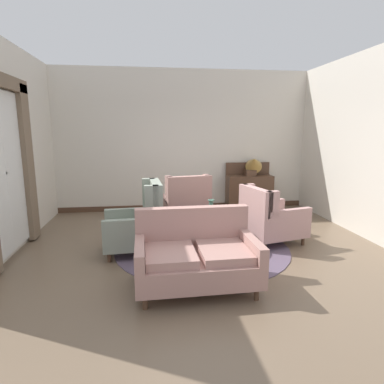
{
  "coord_description": "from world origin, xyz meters",
  "views": [
    {
      "loc": [
        -0.82,
        -4.58,
        1.89
      ],
      "look_at": [
        -0.13,
        0.54,
        0.88
      ],
      "focal_mm": 29.97,
      "sensor_mm": 36.0,
      "label": 1
    }
  ],
  "objects_px": {
    "sideboard": "(249,190)",
    "porcelain_vase": "(211,211)",
    "armchair_near_window": "(269,219)",
    "gramophone": "(253,164)",
    "settee": "(196,256)",
    "armchair_back_corner": "(139,224)",
    "armchair_foreground_right": "(186,208)",
    "coffee_table": "(212,225)",
    "side_table": "(260,209)"
  },
  "relations": [
    {
      "from": "armchair_near_window",
      "to": "armchair_foreground_right",
      "type": "distance_m",
      "value": 1.56
    },
    {
      "from": "porcelain_vase",
      "to": "settee",
      "type": "height_order",
      "value": "settee"
    },
    {
      "from": "coffee_table",
      "to": "armchair_back_corner",
      "type": "relative_size",
      "value": 0.86
    },
    {
      "from": "armchair_near_window",
      "to": "gramophone",
      "type": "bearing_deg",
      "value": -24.13
    },
    {
      "from": "settee",
      "to": "side_table",
      "type": "bearing_deg",
      "value": 51.89
    },
    {
      "from": "settee",
      "to": "armchair_back_corner",
      "type": "bearing_deg",
      "value": 119.1
    },
    {
      "from": "gramophone",
      "to": "armchair_near_window",
      "type": "bearing_deg",
      "value": -100.94
    },
    {
      "from": "sideboard",
      "to": "armchair_back_corner",
      "type": "bearing_deg",
      "value": -136.05
    },
    {
      "from": "side_table",
      "to": "armchair_near_window",
      "type": "bearing_deg",
      "value": -94.61
    },
    {
      "from": "porcelain_vase",
      "to": "armchair_foreground_right",
      "type": "relative_size",
      "value": 0.31
    },
    {
      "from": "settee",
      "to": "armchair_back_corner",
      "type": "height_order",
      "value": "armchair_back_corner"
    },
    {
      "from": "armchair_back_corner",
      "to": "armchair_near_window",
      "type": "xyz_separation_m",
      "value": [
        2.16,
        0.17,
        -0.04
      ]
    },
    {
      "from": "settee",
      "to": "armchair_back_corner",
      "type": "relative_size",
      "value": 1.31
    },
    {
      "from": "coffee_table",
      "to": "armchair_foreground_right",
      "type": "height_order",
      "value": "armchair_foreground_right"
    },
    {
      "from": "sideboard",
      "to": "settee",
      "type": "bearing_deg",
      "value": -116.46
    },
    {
      "from": "porcelain_vase",
      "to": "sideboard",
      "type": "bearing_deg",
      "value": 60.24
    },
    {
      "from": "armchair_near_window",
      "to": "side_table",
      "type": "bearing_deg",
      "value": -17.81
    },
    {
      "from": "settee",
      "to": "armchair_near_window",
      "type": "xyz_separation_m",
      "value": [
        1.45,
        1.39,
        0.02
      ]
    },
    {
      "from": "armchair_back_corner",
      "to": "side_table",
      "type": "height_order",
      "value": "armchair_back_corner"
    },
    {
      "from": "coffee_table",
      "to": "side_table",
      "type": "bearing_deg",
      "value": 36.18
    },
    {
      "from": "armchair_near_window",
      "to": "side_table",
      "type": "height_order",
      "value": "armchair_near_window"
    },
    {
      "from": "porcelain_vase",
      "to": "armchair_near_window",
      "type": "height_order",
      "value": "armchair_near_window"
    },
    {
      "from": "porcelain_vase",
      "to": "side_table",
      "type": "xyz_separation_m",
      "value": [
        1.09,
        0.79,
        -0.2
      ]
    },
    {
      "from": "armchair_back_corner",
      "to": "gramophone",
      "type": "height_order",
      "value": "gramophone"
    },
    {
      "from": "porcelain_vase",
      "to": "settee",
      "type": "relative_size",
      "value": 0.23
    },
    {
      "from": "porcelain_vase",
      "to": "armchair_near_window",
      "type": "relative_size",
      "value": 0.32
    },
    {
      "from": "sideboard",
      "to": "gramophone",
      "type": "relative_size",
      "value": 1.87
    },
    {
      "from": "porcelain_vase",
      "to": "armchair_foreground_right",
      "type": "bearing_deg",
      "value": 105.84
    },
    {
      "from": "armchair_back_corner",
      "to": "armchair_foreground_right",
      "type": "xyz_separation_m",
      "value": [
        0.83,
        0.99,
        -0.01
      ]
    },
    {
      "from": "armchair_near_window",
      "to": "side_table",
      "type": "relative_size",
      "value": 1.53
    },
    {
      "from": "armchair_near_window",
      "to": "armchair_foreground_right",
      "type": "relative_size",
      "value": 0.98
    },
    {
      "from": "coffee_table",
      "to": "porcelain_vase",
      "type": "xyz_separation_m",
      "value": [
        -0.01,
        -0.01,
        0.23
      ]
    },
    {
      "from": "coffee_table",
      "to": "armchair_near_window",
      "type": "relative_size",
      "value": 0.9
    },
    {
      "from": "armchair_back_corner",
      "to": "armchair_foreground_right",
      "type": "relative_size",
      "value": 1.03
    },
    {
      "from": "porcelain_vase",
      "to": "armchair_back_corner",
      "type": "height_order",
      "value": "armchair_back_corner"
    },
    {
      "from": "armchair_back_corner",
      "to": "settee",
      "type": "bearing_deg",
      "value": 26.44
    },
    {
      "from": "armchair_foreground_right",
      "to": "sideboard",
      "type": "distance_m",
      "value": 2.23
    },
    {
      "from": "porcelain_vase",
      "to": "side_table",
      "type": "relative_size",
      "value": 0.49
    },
    {
      "from": "coffee_table",
      "to": "sideboard",
      "type": "height_order",
      "value": "sideboard"
    },
    {
      "from": "settee",
      "to": "coffee_table",
      "type": "bearing_deg",
      "value": 69.35
    },
    {
      "from": "gramophone",
      "to": "coffee_table",
      "type": "bearing_deg",
      "value": -121.49
    },
    {
      "from": "settee",
      "to": "sideboard",
      "type": "height_order",
      "value": "sideboard"
    },
    {
      "from": "armchair_near_window",
      "to": "porcelain_vase",
      "type": "bearing_deg",
      "value": 87.21
    },
    {
      "from": "gramophone",
      "to": "armchair_back_corner",
      "type": "bearing_deg",
      "value": -137.79
    },
    {
      "from": "settee",
      "to": "gramophone",
      "type": "relative_size",
      "value": 2.44
    },
    {
      "from": "armchair_foreground_right",
      "to": "coffee_table",
      "type": "bearing_deg",
      "value": 97.41
    },
    {
      "from": "porcelain_vase",
      "to": "sideboard",
      "type": "height_order",
      "value": "sideboard"
    },
    {
      "from": "sideboard",
      "to": "porcelain_vase",
      "type": "bearing_deg",
      "value": -119.76
    },
    {
      "from": "sideboard",
      "to": "side_table",
      "type": "bearing_deg",
      "value": -100.83
    },
    {
      "from": "side_table",
      "to": "sideboard",
      "type": "xyz_separation_m",
      "value": [
        0.32,
        1.67,
        0.06
      ]
    }
  ]
}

